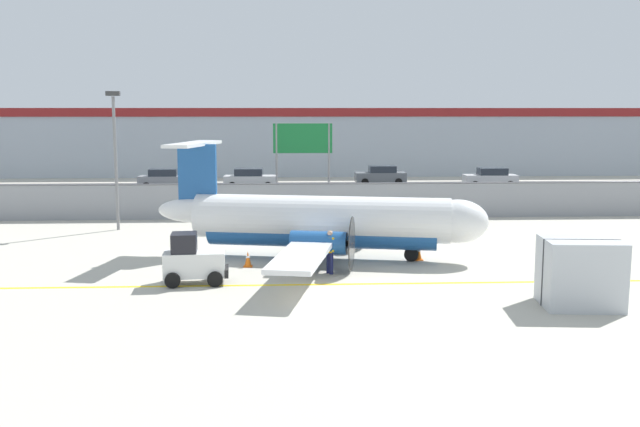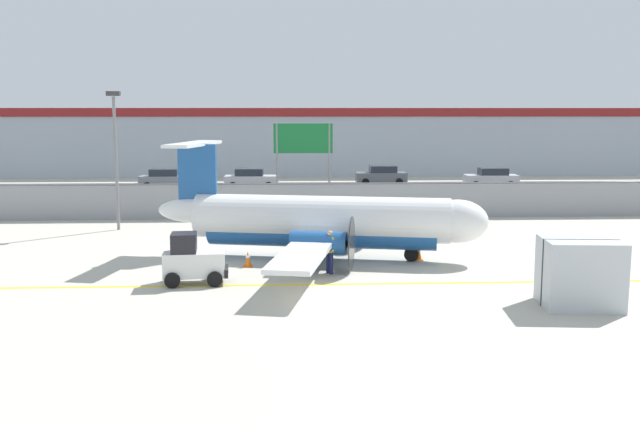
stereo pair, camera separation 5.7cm
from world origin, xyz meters
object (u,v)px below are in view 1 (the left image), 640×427
traffic_cone_near_right (296,265)px  traffic_cone_far_left (248,259)px  apron_light_pole (115,149)px  highway_sign (303,146)px  cargo_container (580,273)px  parked_car_1 (250,179)px  parked_car_3 (491,178)px  traffic_cone_near_left (419,253)px  traffic_cone_far_right (339,246)px  ground_crew_worker (330,250)px  commuter_airplane (327,222)px  parked_car_0 (165,179)px  parked_car_2 (381,175)px  baggage_tug (193,261)px

traffic_cone_near_right → traffic_cone_far_left: (-1.93, 1.24, 0.00)m
apron_light_pole → highway_sign: (9.97, 5.67, -0.16)m
cargo_container → parked_car_1: (-12.25, 34.75, -0.21)m
parked_car_3 → traffic_cone_far_left: bearing=58.6°
traffic_cone_near_left → traffic_cone_far_right: bearing=151.5°
parked_car_1 → parked_car_3: bearing=0.9°
traffic_cone_near_left → traffic_cone_far_left: size_ratio=1.00×
ground_crew_worker → traffic_cone_near_left: size_ratio=2.66×
commuter_airplane → traffic_cone_near_right: commuter_airplane is taller
traffic_cone_far_left → parked_car_0: bearing=105.6°
ground_crew_worker → traffic_cone_far_right: bearing=50.2°
traffic_cone_far_left → parked_car_1: 28.36m
cargo_container → traffic_cone_near_right: (-9.09, 5.18, -0.79)m
ground_crew_worker → cargo_container: cargo_container is taller
apron_light_pole → highway_sign: 11.47m
traffic_cone_far_right → parked_car_1: (-5.13, 25.62, 0.58)m
ground_crew_worker → apron_light_pole: (-10.59, 10.82, 3.35)m
commuter_airplane → apron_light_pole: size_ratio=2.20×
parked_car_3 → apron_light_pole: bearing=37.7°
traffic_cone_near_right → traffic_cone_far_left: 2.29m
cargo_container → apron_light_pole: apron_light_pole is taller
traffic_cone_near_left → parked_car_3: (10.96, 27.14, 0.58)m
traffic_cone_far_left → cargo_container: bearing=-30.2°
apron_light_pole → parked_car_2: bearing=51.6°
parked_car_0 → highway_sign: highway_sign is taller
commuter_airplane → parked_car_0: (-11.27, 27.02, -0.71)m
baggage_tug → parked_car_0: size_ratio=0.57×
traffic_cone_far_right → apron_light_pole: (-11.25, 6.72, 3.99)m
ground_crew_worker → apron_light_pole: apron_light_pole is taller
parked_car_1 → parked_car_2: bearing=14.3°
commuter_airplane → parked_car_3: (14.82, 26.63, -0.71)m
commuter_airplane → highway_sign: 13.90m
parked_car_2 → parked_car_3: size_ratio=0.99×
cargo_container → apron_light_pole: bearing=144.6°
cargo_container → traffic_cone_far_right: size_ratio=4.03×
traffic_cone_far_left → parked_car_1: size_ratio=0.15×
traffic_cone_far_right → parked_car_2: (5.65, 28.03, 0.58)m
commuter_airplane → ground_crew_worker: commuter_airplane is taller
traffic_cone_near_right → parked_car_1: parked_car_1 is taller
traffic_cone_near_left → traffic_cone_near_right: (-5.23, -2.18, 0.00)m
parked_car_0 → highway_sign: size_ratio=0.77×
commuter_airplane → traffic_cone_far_left: (-3.30, -1.45, -1.29)m
cargo_container → highway_sign: highway_sign is taller
baggage_tug → traffic_cone_far_right: (5.76, 5.45, -0.54)m
baggage_tug → parked_car_0: 31.81m
commuter_airplane → baggage_tug: 6.69m
parked_car_0 → parked_car_1: size_ratio=0.99×
parked_car_2 → highway_sign: size_ratio=0.77×
traffic_cone_near_right → parked_car_0: bearing=108.4°
traffic_cone_far_left → baggage_tug: bearing=-124.1°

